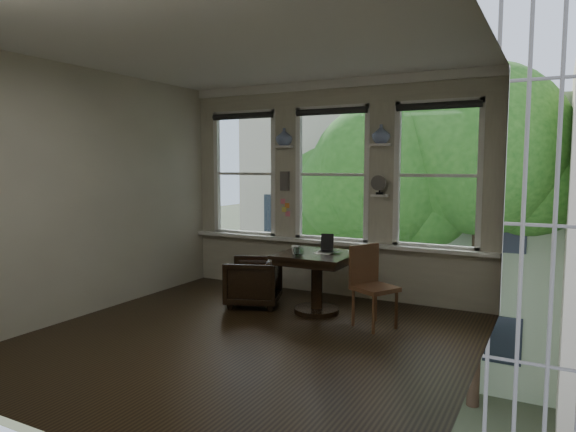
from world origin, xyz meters
The scene contains 25 objects.
ground centered at (0.00, 0.00, 0.00)m, with size 4.50×4.50×0.00m, color black.
ceiling centered at (0.00, 0.00, 3.00)m, with size 4.50×4.50×0.00m, color silver.
wall_back centered at (0.00, 2.25, 1.50)m, with size 4.50×4.50×0.00m, color beige.
wall_front centered at (0.00, -2.25, 1.50)m, with size 4.50×4.50×0.00m, color beige.
wall_left centered at (-2.25, 0.00, 1.50)m, with size 4.50×4.50×0.00m, color beige.
wall_right centered at (2.25, 0.00, 1.50)m, with size 4.50×4.50×0.00m, color beige.
window_left centered at (-1.45, 2.25, 1.70)m, with size 1.10×0.12×1.90m, color white, non-canonical shape.
window_center centered at (0.00, 2.25, 1.70)m, with size 1.10×0.12×1.90m, color white, non-canonical shape.
window_right centered at (1.45, 2.25, 1.70)m, with size 1.10×0.12×1.90m, color white, non-canonical shape.
shelf_left centered at (-0.72, 2.15, 2.10)m, with size 0.26×0.16×0.03m, color white.
shelf_right centered at (0.72, 2.15, 2.10)m, with size 0.26×0.16×0.03m, color white.
intercom centered at (-0.72, 2.18, 1.60)m, with size 0.14×0.06×0.28m, color #59544F.
sticky_notes centered at (-0.72, 2.19, 1.25)m, with size 0.16×0.01×0.24m, color pink, non-canonical shape.
desk_fan centered at (0.72, 2.13, 1.53)m, with size 0.20×0.20×0.24m, color #59544F, non-canonical shape.
vase_left centered at (-0.72, 2.15, 2.24)m, with size 0.24×0.24×0.25m, color silver.
vase_right centered at (0.72, 2.15, 2.24)m, with size 0.24×0.24×0.25m, color silver.
table centered at (0.22, 1.25, 0.38)m, with size 0.90×0.90×0.75m, color black, non-canonical shape.
armchair_left centered at (-0.66, 1.16, 0.31)m, with size 0.66×0.68×0.62m, color black.
cushion_red centered at (-0.66, 1.16, 0.45)m, with size 0.45×0.45×0.06m, color maroon.
side_chair_right centered at (1.05, 1.02, 0.46)m, with size 0.42×0.42×0.92m, color #4F331C, non-canonical shape.
laptop centered at (0.35, 1.30, 0.76)m, with size 0.30×0.19×0.02m, color black.
mug centered at (0.03, 1.06, 0.80)m, with size 0.11×0.11×0.10m, color white.
drinking_glass centered at (0.10, 0.98, 0.80)m, with size 0.13×0.13×0.10m, color white.
tablet centered at (0.27, 1.45, 0.86)m, with size 0.16×0.02×0.22m, color black.
papers centered at (0.29, 1.35, 0.75)m, with size 0.22×0.30×0.00m, color silver.
Camera 1 is at (2.83, -4.44, 1.83)m, focal length 32.00 mm.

